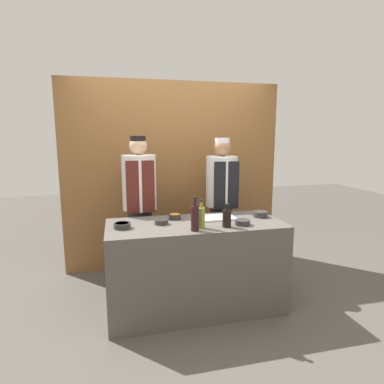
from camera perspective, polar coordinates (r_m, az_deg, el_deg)
name	(u,v)px	position (r m, az deg, el deg)	size (l,w,h in m)	color
ground_plane	(195,306)	(3.48, 0.59, -19.68)	(14.00, 14.00, 0.00)	#4C4742
cabinet_wall	(173,176)	(4.25, -3.35, 2.91)	(2.81, 0.18, 2.40)	brown
counter	(195,266)	(3.29, 0.60, -12.95)	(1.71, 0.73, 0.89)	#514C47
sauce_bowl_orange	(175,216)	(3.28, -3.04, -4.32)	(0.12, 0.12, 0.05)	#2D2D2D
sauce_bowl_brown	(122,225)	(3.02, -12.31, -5.80)	(0.15, 0.15, 0.05)	#2D2D2D
sauce_bowl_red	(242,222)	(3.10, 8.96, -5.29)	(0.14, 0.14, 0.05)	#2D2D2D
sauce_bowl_white	(161,221)	(3.10, -5.48, -5.24)	(0.13, 0.13, 0.05)	#2D2D2D
sauce_bowl_purple	(260,214)	(3.43, 12.08, -3.82)	(0.15, 0.15, 0.06)	#2D2D2D
cutting_board	(217,217)	(3.31, 4.49, -4.54)	(0.35, 0.26, 0.02)	white
bottle_oil	(201,217)	(2.94, 1.66, -4.49)	(0.07, 0.07, 0.26)	olive
bottle_wine	(195,217)	(2.85, 0.52, -4.54)	(0.07, 0.07, 0.31)	black
bottle_soy	(227,218)	(3.00, 6.20, -4.59)	(0.08, 0.08, 0.22)	black
chef_left	(140,207)	(3.69, -9.25, -2.58)	(0.38, 0.38, 1.72)	#28282D
chef_right	(221,204)	(3.88, 5.23, -2.05)	(0.37, 0.37, 1.70)	#28282D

